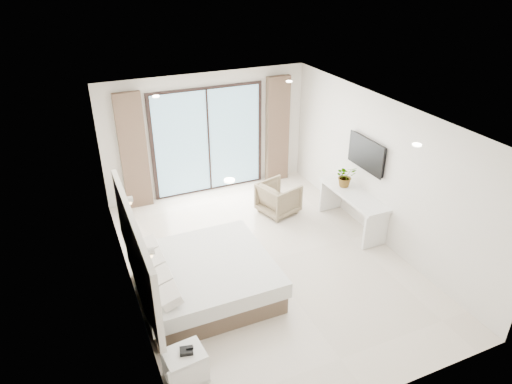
# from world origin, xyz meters

# --- Properties ---
(ground) EXTENTS (6.20, 6.20, 0.00)m
(ground) POSITION_xyz_m (0.00, 0.00, 0.00)
(ground) COLOR beige
(ground) RESTS_ON ground
(room_shell) EXTENTS (4.62, 6.22, 2.72)m
(room_shell) POSITION_xyz_m (-0.20, 0.71, 1.58)
(room_shell) COLOR silver
(room_shell) RESTS_ON ground
(bed) EXTENTS (2.08, 1.98, 0.72)m
(bed) POSITION_xyz_m (-1.27, -0.39, 0.31)
(bed) COLOR brown
(bed) RESTS_ON ground
(nightstand) EXTENTS (0.54, 0.46, 0.45)m
(nightstand) POSITION_xyz_m (-2.01, -1.89, 0.23)
(nightstand) COLOR white
(nightstand) RESTS_ON ground
(phone) EXTENTS (0.19, 0.16, 0.05)m
(phone) POSITION_xyz_m (-1.97, -1.90, 0.49)
(phone) COLOR black
(phone) RESTS_ON nightstand
(console_desk) EXTENTS (0.53, 1.71, 0.77)m
(console_desk) POSITION_xyz_m (2.04, 0.38, 0.57)
(console_desk) COLOR white
(console_desk) RESTS_ON ground
(plant) EXTENTS (0.47, 0.51, 0.34)m
(plant) POSITION_xyz_m (2.04, 0.69, 0.94)
(plant) COLOR #33662D
(plant) RESTS_ON console_desk
(armchair) EXTENTS (0.85, 0.89, 0.74)m
(armchair) POSITION_xyz_m (0.97, 1.48, 0.37)
(armchair) COLOR #8A7B5A
(armchair) RESTS_ON ground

